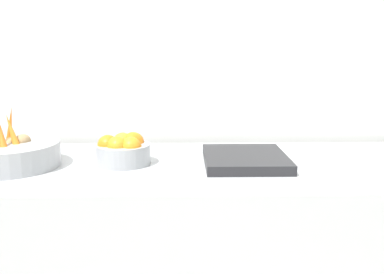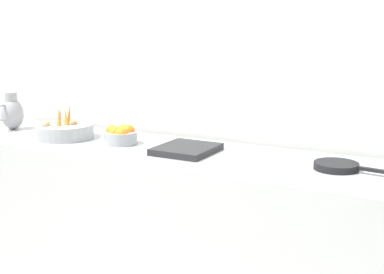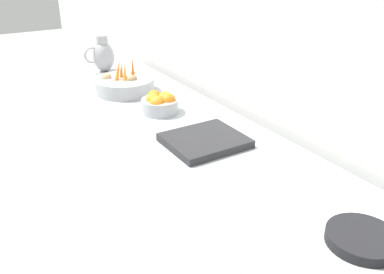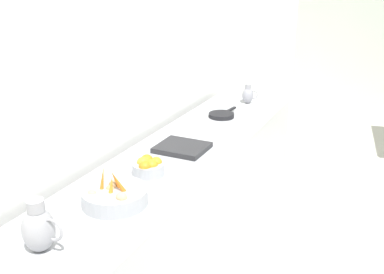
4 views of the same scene
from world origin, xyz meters
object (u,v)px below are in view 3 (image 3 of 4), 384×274
(vegetable_colander, at_px, (125,85))
(orange_bowl, at_px, (160,103))
(metal_pitcher_tall, at_px, (103,55))
(skillet_on_counter, at_px, (364,240))

(vegetable_colander, bearing_deg, orange_bowl, 94.07)
(metal_pitcher_tall, relative_size, skillet_on_counter, 0.70)
(vegetable_colander, xyz_separation_m, metal_pitcher_tall, (-0.05, -0.51, 0.07))
(orange_bowl, relative_size, metal_pitcher_tall, 0.79)
(skillet_on_counter, bearing_deg, orange_bowl, -88.69)
(orange_bowl, xyz_separation_m, metal_pitcher_tall, (-0.02, -0.92, 0.06))
(metal_pitcher_tall, xyz_separation_m, skillet_on_counter, (-0.00, 2.19, -0.10))
(metal_pitcher_tall, bearing_deg, orange_bowl, 88.49)
(metal_pitcher_tall, bearing_deg, vegetable_colander, 84.03)
(vegetable_colander, height_order, metal_pitcher_tall, metal_pitcher_tall)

